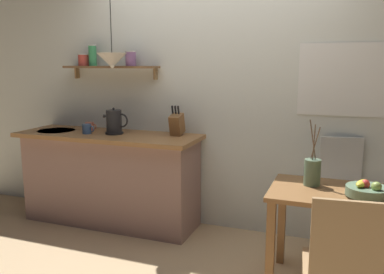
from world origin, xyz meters
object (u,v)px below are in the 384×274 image
(dining_chair_near, at_px, (342,265))
(electric_kettle, at_px, (114,122))
(fruit_bowl, at_px, (367,190))
(pendant_lamp, at_px, (112,60))
(knife_block, at_px, (177,124))
(coffee_mug_by_sink, at_px, (90,127))
(dining_table, at_px, (336,210))
(coffee_mug_spare, at_px, (87,129))
(twig_vase, at_px, (312,172))
(dining_chair_far, at_px, (341,192))

(dining_chair_near, xyz_separation_m, electric_kettle, (-2.12, 1.14, 0.53))
(fruit_bowl, distance_m, pendant_lamp, 2.42)
(knife_block, distance_m, coffee_mug_by_sink, 0.93)
(pendant_lamp, bearing_deg, dining_table, -12.32)
(coffee_mug_by_sink, xyz_separation_m, coffee_mug_spare, (0.07, -0.15, 0.00))
(coffee_mug_by_sink, height_order, pendant_lamp, pendant_lamp)
(twig_vase, distance_m, pendant_lamp, 2.04)
(dining_chair_near, xyz_separation_m, coffee_mug_spare, (-2.37, 1.06, 0.47))
(dining_chair_near, bearing_deg, coffee_mug_by_sink, 153.78)
(coffee_mug_by_sink, bearing_deg, electric_kettle, -11.29)
(knife_block, height_order, pendant_lamp, pendant_lamp)
(dining_chair_near, relative_size, coffee_mug_spare, 7.13)
(dining_chair_far, xyz_separation_m, fruit_bowl, (0.15, -0.71, 0.24))
(pendant_lamp, bearing_deg, dining_chair_near, -27.21)
(electric_kettle, height_order, coffee_mug_spare, electric_kettle)
(dining_table, relative_size, dining_chair_near, 0.99)
(fruit_bowl, bearing_deg, knife_block, 156.40)
(fruit_bowl, bearing_deg, coffee_mug_by_sink, 165.80)
(fruit_bowl, bearing_deg, dining_table, 158.51)
(fruit_bowl, height_order, knife_block, knife_block)
(dining_chair_near, distance_m, knife_block, 2.05)
(dining_chair_far, xyz_separation_m, coffee_mug_spare, (-2.35, -0.20, 0.43))
(dining_table, relative_size, knife_block, 3.12)
(electric_kettle, bearing_deg, coffee_mug_by_sink, 168.71)
(twig_vase, distance_m, knife_block, 1.42)
(twig_vase, relative_size, coffee_mug_by_sink, 3.85)
(dining_chair_near, height_order, knife_block, knife_block)
(coffee_mug_spare, xyz_separation_m, pendant_lamp, (0.30, 0.01, 0.66))
(dining_chair_far, xyz_separation_m, twig_vase, (-0.21, -0.55, 0.29))
(coffee_mug_spare, bearing_deg, dining_table, -10.52)
(dining_table, relative_size, pendant_lamp, 1.47)
(dining_chair_near, relative_size, pendant_lamp, 1.49)
(knife_block, bearing_deg, electric_kettle, -167.43)
(twig_vase, bearing_deg, dining_table, -25.94)
(dining_chair_near, xyz_separation_m, knife_block, (-1.52, 1.27, 0.53))
(twig_vase, relative_size, knife_block, 1.65)
(dining_table, height_order, electric_kettle, electric_kettle)
(coffee_mug_spare, bearing_deg, coffee_mug_by_sink, 115.16)
(electric_kettle, bearing_deg, pendant_lamp, -59.70)
(dining_table, bearing_deg, electric_kettle, 166.03)
(coffee_mug_spare, height_order, pendant_lamp, pendant_lamp)
(pendant_lamp, bearing_deg, coffee_mug_spare, -178.11)
(twig_vase, relative_size, coffee_mug_spare, 3.72)
(twig_vase, bearing_deg, dining_chair_far, 69.19)
(dining_table, height_order, dining_chair_far, dining_chair_far)
(dining_chair_near, bearing_deg, fruit_bowl, 76.49)
(coffee_mug_by_sink, bearing_deg, coffee_mug_spare, -64.84)
(dining_chair_far, relative_size, electric_kettle, 3.69)
(fruit_bowl, relative_size, twig_vase, 0.58)
(dining_table, bearing_deg, fruit_bowl, -21.49)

